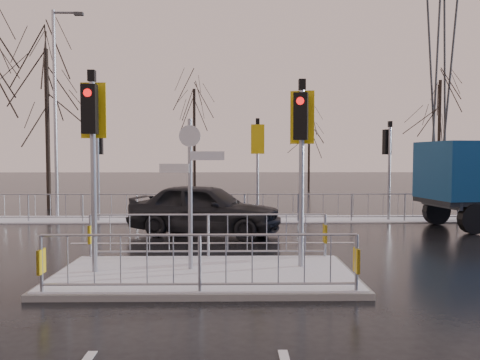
{
  "coord_description": "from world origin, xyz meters",
  "views": [
    {
      "loc": [
        0.57,
        -9.31,
        2.47
      ],
      "look_at": [
        0.77,
        3.57,
        1.8
      ],
      "focal_mm": 35.0,
      "sensor_mm": 36.0,
      "label": 1
    }
  ],
  "objects": [
    {
      "name": "lane_markings",
      "position": [
        0.0,
        -0.33,
        0.0
      ],
      "size": [
        8.0,
        11.38,
        0.01
      ],
      "color": "silver",
      "rests_on": "ground"
    },
    {
      "name": "tree_far_a",
      "position": [
        -2.0,
        22.0,
        4.82
      ],
      "size": [
        3.75,
        3.75,
        7.08
      ],
      "color": "black",
      "rests_on": "ground"
    },
    {
      "name": "street_lamp_left",
      "position": [
        -6.43,
        9.5,
        4.49
      ],
      "size": [
        1.25,
        0.18,
        8.2
      ],
      "color": "gray",
      "rests_on": "ground"
    },
    {
      "name": "ground",
      "position": [
        0.0,
        0.0,
        0.0
      ],
      "size": [
        120.0,
        120.0,
        0.0
      ],
      "primitive_type": "plane",
      "color": "black",
      "rests_on": "ground"
    },
    {
      "name": "tree_near_b",
      "position": [
        -8.0,
        12.5,
        5.15
      ],
      "size": [
        4.0,
        4.0,
        7.55
      ],
      "color": "black",
      "rests_on": "ground"
    },
    {
      "name": "tree_far_b",
      "position": [
        6.0,
        24.0,
        4.18
      ],
      "size": [
        3.25,
        3.25,
        6.14
      ],
      "color": "black",
      "rests_on": "ground"
    },
    {
      "name": "car_far_lane",
      "position": [
        -0.3,
        5.26,
        0.81
      ],
      "size": [
        5.11,
        3.19,
        1.62
      ],
      "primitive_type": "imported",
      "rotation": [
        0.0,
        0.0,
        1.28
      ],
      "color": "black",
      "rests_on": "ground"
    },
    {
      "name": "pylon_wires",
      "position": [
        16.88,
        30.0,
        11.03
      ],
      "size": [
        70.0,
        2.38,
        19.97
      ],
      "color": "#2D3033",
      "rests_on": "ground"
    },
    {
      "name": "far_kerb_fixtures",
      "position": [
        0.29,
        8.09,
        1.02
      ],
      "size": [
        18.0,
        0.65,
        3.83
      ],
      "color": "gray",
      "rests_on": "ground"
    },
    {
      "name": "snow_verge",
      "position": [
        0.0,
        8.6,
        0.02
      ],
      "size": [
        30.0,
        2.0,
        0.04
      ],
      "primitive_type": "cube",
      "color": "white",
      "rests_on": "ground"
    },
    {
      "name": "traffic_island",
      "position": [
        -0.01,
        0.01,
        0.39
      ],
      "size": [
        6.0,
        3.04,
        4.15
      ],
      "color": "slate",
      "rests_on": "ground"
    },
    {
      "name": "tree_far_c",
      "position": [
        14.0,
        21.0,
        5.15
      ],
      "size": [
        4.0,
        4.0,
        7.55
      ],
      "color": "black",
      "rests_on": "ground"
    }
  ]
}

